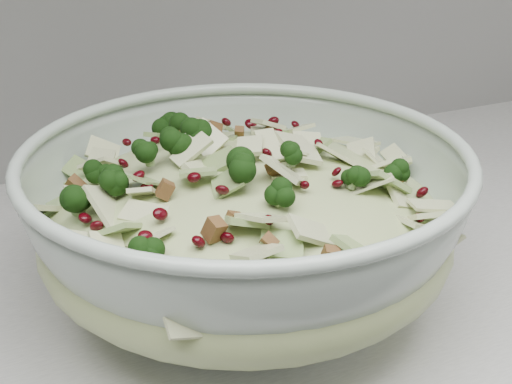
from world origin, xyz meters
TOP-DOWN VIEW (x-y plane):
  - mixing_bowl at (0.59, 1.60)m, footprint 0.48×0.48m
  - salad at (0.59, 1.60)m, footprint 0.50×0.50m

SIDE VIEW (x-z plane):
  - mixing_bowl at x=0.59m, z-range 0.90..1.06m
  - salad at x=0.59m, z-range 0.93..1.08m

